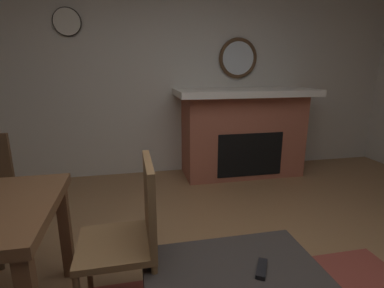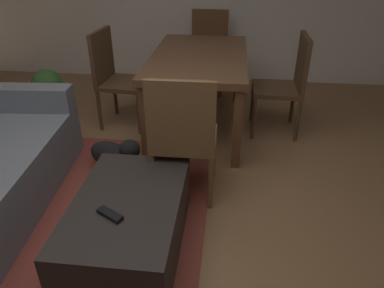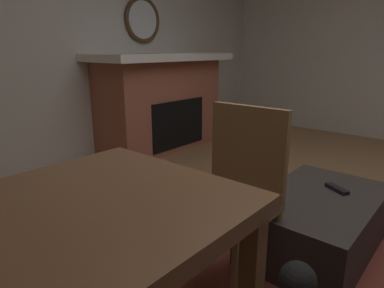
{
  "view_description": "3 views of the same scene",
  "coord_description": "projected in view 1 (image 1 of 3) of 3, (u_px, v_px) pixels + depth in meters",
  "views": [
    {
      "loc": [
        0.55,
        1.28,
        1.44
      ],
      "look_at": [
        0.17,
        -0.55,
        0.95
      ],
      "focal_mm": 27.61,
      "sensor_mm": 36.0,
      "label": 1
    },
    {
      "loc": [
        -1.53,
        -0.59,
        1.64
      ],
      "look_at": [
        -0.02,
        -0.42,
        0.78
      ],
      "focal_mm": 33.67,
      "sensor_mm": 36.0,
      "label": 2
    },
    {
      "loc": [
        1.94,
        0.58,
        1.21
      ],
      "look_at": [
        0.47,
        -0.68,
        0.66
      ],
      "focal_mm": 31.44,
      "sensor_mm": 36.0,
      "label": 3
    }
  ],
  "objects": [
    {
      "name": "tv_remote",
      "position": [
        262.0,
        269.0,
        1.6
      ],
      "size": [
        0.12,
        0.16,
        0.02
      ],
      "primitive_type": "cube",
      "rotation": [
        0.0,
        0.0,
        -0.53
      ],
      "color": "black",
      "rests_on": "ottoman_coffee_table"
    },
    {
      "name": "wall_back_fireplace_side",
      "position": [
        170.0,
        72.0,
        3.93
      ],
      "size": [
        6.9,
        0.12,
        2.73
      ],
      "primitive_type": "cube",
      "color": "beige",
      "rests_on": "ground"
    },
    {
      "name": "wall_clock",
      "position": [
        67.0,
        22.0,
        3.45
      ],
      "size": [
        0.33,
        0.03,
        0.33
      ],
      "color": "silver"
    },
    {
      "name": "fireplace",
      "position": [
        243.0,
        132.0,
        3.95
      ],
      "size": [
        1.8,
        0.76,
        1.16
      ],
      "color": "#9E5642",
      "rests_on": "ground"
    },
    {
      "name": "dining_chair_west",
      "position": [
        132.0,
        228.0,
        1.71
      ],
      "size": [
        0.44,
        0.44,
        0.93
      ],
      "color": "brown",
      "rests_on": "ground"
    },
    {
      "name": "round_wall_mirror",
      "position": [
        238.0,
        58.0,
        3.98
      ],
      "size": [
        0.54,
        0.05,
        0.54
      ],
      "color": "#4C331E"
    }
  ]
}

